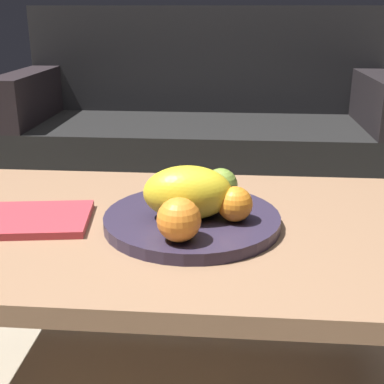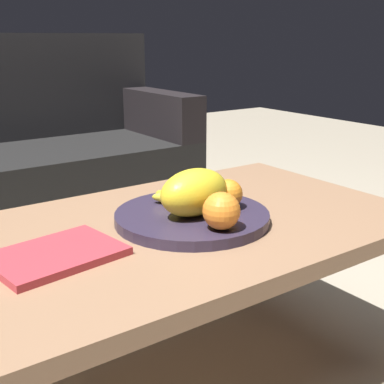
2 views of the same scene
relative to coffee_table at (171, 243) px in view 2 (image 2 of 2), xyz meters
The scene contains 9 objects.
coffee_table is the anchor object (origin of this frame).
couch 1.37m from the coffee_table, 90.70° to the left, with size 1.70×0.70×0.90m.
fruit_bowl 0.08m from the coffee_table, 11.76° to the right, with size 0.37×0.37×0.03m, color #30273C.
melon_large_front 0.14m from the coffee_table, 33.67° to the right, with size 0.18×0.11×0.11m, color yellow.
orange_front 0.18m from the coffee_table, 74.10° to the right, with size 0.08×0.08×0.08m, color orange.
orange_left 0.18m from the coffee_table, 14.56° to the right, with size 0.07×0.07×0.07m, color orange.
apple_front 0.17m from the coffee_table, 33.49° to the left, with size 0.08×0.08×0.08m, color #7FA13D.
banana_bunch 0.12m from the coffee_table, 36.10° to the left, with size 0.15×0.15×0.06m.
magazine 0.30m from the coffee_table, behind, with size 0.25×0.18×0.02m, color #BE3640.
Camera 2 is at (-0.62, -0.96, 0.88)m, focal length 48.07 mm.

